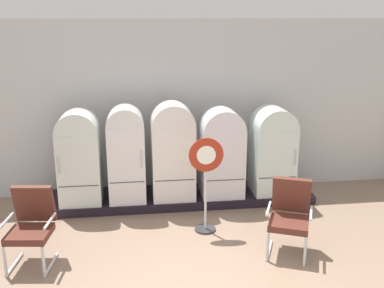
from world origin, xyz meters
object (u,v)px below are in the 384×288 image
object	(u,v)px
refrigerator_3	(222,150)
refrigerator_0	(79,154)
refrigerator_2	(173,148)
refrigerator_4	(273,148)
armchair_left	(31,223)
armchair_right	(290,213)
refrigerator_1	(126,151)
sign_stand	(206,184)

from	to	relation	value
refrigerator_3	refrigerator_0	bearing A→B (deg)	179.54
refrigerator_0	refrigerator_2	distance (m)	1.54
refrigerator_4	armchair_left	xyz separation A→B (m)	(-3.75, -1.67, -0.38)
refrigerator_3	armchair_left	xyz separation A→B (m)	(-2.84, -1.63, -0.38)
refrigerator_4	armchair_right	bearing A→B (deg)	-99.76
refrigerator_1	sign_stand	bearing A→B (deg)	-42.29
refrigerator_1	armchair_right	distance (m)	2.89
refrigerator_0	refrigerator_4	world-z (taller)	refrigerator_0
refrigerator_1	refrigerator_4	size ratio (longest dim) A/B	1.06
refrigerator_1	refrigerator_3	world-z (taller)	refrigerator_1
refrigerator_1	refrigerator_2	xyz separation A→B (m)	(0.78, -0.01, 0.02)
refrigerator_3	sign_stand	world-z (taller)	refrigerator_3
refrigerator_1	refrigerator_3	xyz separation A→B (m)	(1.61, -0.02, -0.05)
sign_stand	refrigerator_2	bearing A→B (deg)	110.40
refrigerator_0	refrigerator_3	distance (m)	2.38
armchair_right	armchair_left	bearing A→B (deg)	177.43
refrigerator_1	refrigerator_4	bearing A→B (deg)	0.33
refrigerator_0	armchair_left	world-z (taller)	refrigerator_0
refrigerator_4	refrigerator_2	bearing A→B (deg)	-179.17
refrigerator_0	refrigerator_2	bearing A→B (deg)	-0.32
refrigerator_3	sign_stand	bearing A→B (deg)	-113.26
refrigerator_3	armchair_right	distance (m)	1.92
refrigerator_2	sign_stand	xyz separation A→B (m)	(0.39, -1.05, -0.26)
refrigerator_0	sign_stand	distance (m)	2.22
refrigerator_2	refrigerator_1	bearing A→B (deg)	179.19
refrigerator_1	armchair_right	size ratio (longest dim) A/B	1.55
refrigerator_2	armchair_right	xyz separation A→B (m)	(1.43, -1.80, -0.45)
armchair_left	refrigerator_3	bearing A→B (deg)	29.92
armchair_left	armchair_right	size ratio (longest dim) A/B	1.00
refrigerator_2	armchair_left	size ratio (longest dim) A/B	1.59
refrigerator_4	refrigerator_0	bearing A→B (deg)	-179.71
sign_stand	refrigerator_1	bearing A→B (deg)	137.71
refrigerator_1	refrigerator_3	distance (m)	1.62
refrigerator_3	refrigerator_1	bearing A→B (deg)	179.25
refrigerator_2	armchair_right	size ratio (longest dim) A/B	1.59
refrigerator_1	refrigerator_3	size ratio (longest dim) A/B	1.05
refrigerator_0	armchair_right	distance (m)	3.50
refrigerator_1	refrigerator_2	size ratio (longest dim) A/B	0.98
refrigerator_1	armchair_left	xyz separation A→B (m)	(-1.22, -1.66, -0.43)
refrigerator_2	sign_stand	size ratio (longest dim) A/B	1.12
refrigerator_2	armchair_left	distance (m)	2.63
refrigerator_3	refrigerator_4	size ratio (longest dim) A/B	1.01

